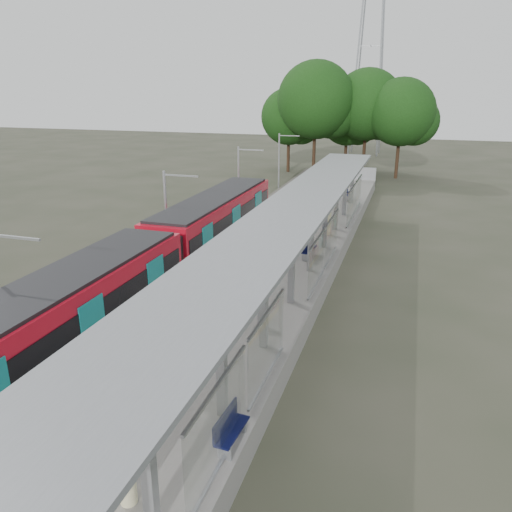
% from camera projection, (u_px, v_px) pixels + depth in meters
% --- Properties ---
extents(trackbed, '(3.00, 70.00, 0.24)m').
position_uv_depth(trackbed, '(205.00, 261.00, 28.72)').
color(trackbed, '#59544C').
rests_on(trackbed, ground).
extents(platform, '(6.00, 50.00, 1.00)m').
position_uv_depth(platform, '(281.00, 263.00, 27.32)').
color(platform, gray).
rests_on(platform, ground).
extents(tactile_strip, '(0.60, 50.00, 0.02)m').
position_uv_depth(tactile_strip, '(237.00, 250.00, 27.88)').
color(tactile_strip, gold).
rests_on(tactile_strip, platform).
extents(end_fence, '(6.00, 0.10, 1.20)m').
position_uv_depth(end_fence, '(345.00, 173.00, 49.50)').
color(end_fence, '#9EA0A5').
rests_on(end_fence, platform).
extents(train, '(2.74, 27.60, 3.62)m').
position_uv_depth(train, '(158.00, 259.00, 23.19)').
color(train, black).
rests_on(train, ground).
extents(canopy, '(3.27, 38.00, 3.66)m').
position_uv_depth(canopy, '(295.00, 216.00, 22.23)').
color(canopy, '#9EA0A5').
rests_on(canopy, platform).
extents(pylon, '(8.00, 4.00, 38.00)m').
position_uv_depth(pylon, '(373.00, 16.00, 69.53)').
color(pylon, '#9EA0A5').
rests_on(pylon, ground).
extents(tree_cluster, '(19.41, 12.26, 12.53)m').
position_uv_depth(tree_cluster, '(344.00, 108.00, 55.57)').
color(tree_cluster, '#382316').
rests_on(tree_cluster, ground).
extents(catenary_masts, '(2.08, 48.16, 5.40)m').
position_uv_depth(catenary_masts, '(168.00, 216.00, 27.41)').
color(catenary_masts, '#9EA0A5').
rests_on(catenary_masts, ground).
extents(bench_near, '(0.51, 1.41, 0.94)m').
position_uv_depth(bench_near, '(229.00, 428.00, 12.58)').
color(bench_near, '#0E1348').
rests_on(bench_near, platform).
extents(bench_mid, '(0.62, 1.60, 1.07)m').
position_uv_depth(bench_mid, '(307.00, 247.00, 26.50)').
color(bench_mid, '#0E1348').
rests_on(bench_mid, platform).
extents(bench_far, '(0.79, 1.71, 1.12)m').
position_uv_depth(bench_far, '(346.00, 192.00, 40.21)').
color(bench_far, '#0E1348').
rests_on(bench_far, platform).
extents(info_pillar_near, '(0.38, 0.38, 1.69)m').
position_uv_depth(info_pillar_near, '(127.00, 475.00, 10.73)').
color(info_pillar_near, beige).
rests_on(info_pillar_near, platform).
extents(info_pillar_far, '(0.42, 0.42, 1.84)m').
position_uv_depth(info_pillar_far, '(328.00, 222.00, 30.59)').
color(info_pillar_far, beige).
rests_on(info_pillar_far, platform).
extents(litter_bin, '(0.44, 0.44, 0.80)m').
position_uv_depth(litter_bin, '(262.00, 318.00, 18.80)').
color(litter_bin, '#9EA0A5').
rests_on(litter_bin, platform).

